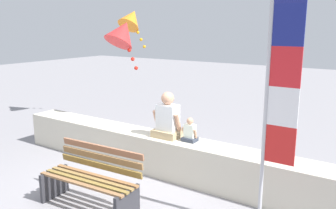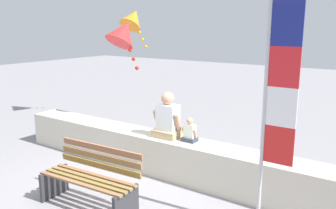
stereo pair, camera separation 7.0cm
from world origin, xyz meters
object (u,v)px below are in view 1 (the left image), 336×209
at_px(park_bench, 92,180).
at_px(person_child, 190,132).
at_px(person_adult, 168,119).
at_px(kite_orange, 132,18).
at_px(kite_red, 123,33).
at_px(flag_banner, 278,82).

relative_size(park_bench, person_child, 3.76).
bearing_deg(park_bench, person_adult, 81.29).
bearing_deg(person_adult, kite_orange, 139.45).
bearing_deg(kite_red, park_bench, -59.74).
distance_m(park_bench, person_child, 1.84).
bearing_deg(person_adult, park_bench, -98.71).
distance_m(person_adult, flag_banner, 2.50).
bearing_deg(park_bench, person_child, 66.54).
relative_size(person_child, flag_banner, 0.12).
xyz_separation_m(person_child, kite_red, (-2.08, 0.71, 1.64)).
bearing_deg(kite_red, kite_orange, 123.76).
bearing_deg(kite_red, flag_banner, -22.17).
distance_m(person_child, kite_red, 2.74).
xyz_separation_m(person_adult, kite_red, (-1.62, 0.71, 1.49)).
distance_m(park_bench, flag_banner, 2.98).
xyz_separation_m(park_bench, person_adult, (0.25, 1.64, 0.60)).
height_order(park_bench, person_adult, person_adult).
bearing_deg(person_adult, flag_banner, -21.06).
xyz_separation_m(person_child, kite_orange, (-3.13, 2.29, 1.97)).
bearing_deg(person_child, kite_orange, 143.88).
distance_m(flag_banner, kite_orange, 5.81).
bearing_deg(kite_red, person_adult, -23.62).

